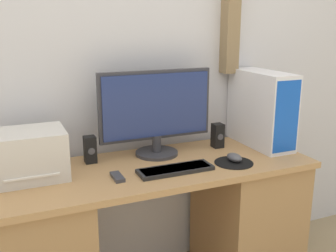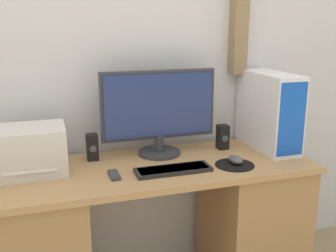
% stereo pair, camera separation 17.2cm
% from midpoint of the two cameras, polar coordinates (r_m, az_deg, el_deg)
% --- Properties ---
extents(wall_back, '(6.40, 0.13, 2.70)m').
position_cam_midpoint_polar(wall_back, '(2.08, -2.23, 14.08)').
color(wall_back, silver).
rests_on(wall_back, ground_plane).
extents(desk, '(1.55, 0.55, 0.73)m').
position_cam_midpoint_polar(desk, '(2.03, 0.35, -15.07)').
color(desk, tan).
rests_on(desk, ground_plane).
extents(monitor, '(0.59, 0.22, 0.43)m').
position_cam_midpoint_polar(monitor, '(1.97, 1.17, 2.35)').
color(monitor, '#333338').
rests_on(monitor, desk).
extents(keyboard, '(0.35, 0.11, 0.02)m').
position_cam_midpoint_polar(keyboard, '(1.80, 3.53, -6.37)').
color(keyboard, black).
rests_on(keyboard, desk).
extents(mousepad, '(0.19, 0.19, 0.00)m').
position_cam_midpoint_polar(mousepad, '(1.92, 12.21, -5.58)').
color(mousepad, black).
rests_on(mousepad, desk).
extents(mouse, '(0.06, 0.10, 0.04)m').
position_cam_midpoint_polar(mouse, '(1.93, 12.34, -4.81)').
color(mouse, '#4C4C51').
rests_on(mouse, mousepad).
extents(computer_tower, '(0.16, 0.43, 0.41)m').
position_cam_midpoint_polar(computer_tower, '(2.18, 16.62, 2.11)').
color(computer_tower, white).
rests_on(computer_tower, desk).
extents(printer, '(0.31, 0.26, 0.21)m').
position_cam_midpoint_polar(printer, '(1.83, -16.88, -3.45)').
color(printer, beige).
rests_on(printer, desk).
extents(speaker_left, '(0.06, 0.06, 0.13)m').
position_cam_midpoint_polar(speaker_left, '(1.95, -8.47, -3.10)').
color(speaker_left, black).
rests_on(speaker_left, desk).
extents(speaker_right, '(0.06, 0.06, 0.13)m').
position_cam_midpoint_polar(speaker_right, '(2.13, 10.25, -1.61)').
color(speaker_right, black).
rests_on(speaker_right, desk).
extents(remote_control, '(0.04, 0.11, 0.02)m').
position_cam_midpoint_polar(remote_control, '(1.75, -5.02, -7.15)').
color(remote_control, '#38383D').
rests_on(remote_control, desk).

